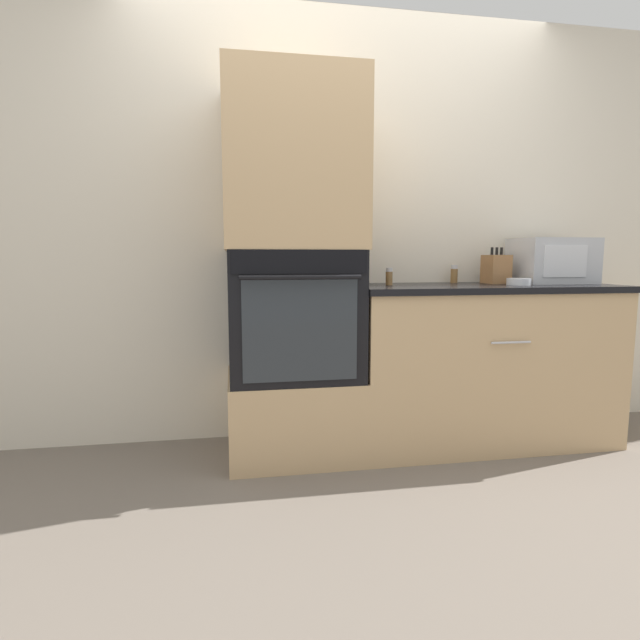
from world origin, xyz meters
name	(u,v)px	position (x,y,z in m)	size (l,w,h in m)	color
ground_plane	(369,470)	(0.00, 0.00, 0.00)	(12.00, 12.00, 0.00)	#6B6056
wall_back	(344,228)	(0.00, 0.63, 1.25)	(8.00, 0.05, 2.50)	beige
oven_cabinet_base	(294,414)	(-0.35, 0.30, 0.22)	(0.70, 0.60, 0.44)	tan
wall_oven	(293,314)	(-0.35, 0.30, 0.78)	(0.68, 0.64, 0.67)	black
oven_cabinet_upper	(292,166)	(-0.35, 0.30, 1.55)	(0.70, 0.60, 0.87)	tan
counter_unit	(480,363)	(0.75, 0.30, 0.46)	(1.51, 0.63, 0.92)	tan
microwave	(552,261)	(1.23, 0.38, 1.05)	(0.44, 0.32, 0.27)	#B2B5BA
knife_block	(496,269)	(0.88, 0.41, 1.01)	(0.12, 0.15, 0.21)	olive
bowl	(519,282)	(0.92, 0.22, 0.94)	(0.13, 0.13, 0.04)	silver
condiment_jar_near	(454,274)	(0.67, 0.53, 0.97)	(0.04, 0.04, 0.11)	brown
condiment_jar_mid	(389,277)	(0.20, 0.35, 0.97)	(0.04, 0.04, 0.10)	brown
condiment_jar_far	(364,275)	(0.09, 0.46, 0.97)	(0.05, 0.05, 0.11)	silver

